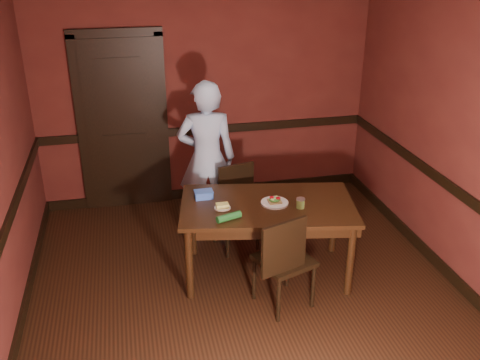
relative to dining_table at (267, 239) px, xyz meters
name	(u,v)px	position (x,y,z in m)	size (l,w,h in m)	color
floor	(248,298)	(-0.27, -0.38, -0.38)	(4.00, 4.50, 0.01)	black
wall_back	(206,94)	(-0.27, 1.87, 0.97)	(4.00, 0.02, 2.70)	#551F19
wall_front	(366,352)	(-0.27, -2.63, 0.97)	(4.00, 0.02, 2.70)	#551F19
wall_right	(466,145)	(1.73, -0.38, 0.97)	(0.02, 4.50, 2.70)	#551F19
dado_back	(207,130)	(-0.27, 1.85, 0.52)	(4.00, 0.03, 0.10)	black
dado_left	(3,238)	(-2.26, -0.38, 0.52)	(0.03, 4.50, 0.10)	black
dado_right	(456,191)	(1.71, -0.38, 0.52)	(0.03, 4.50, 0.10)	black
baseboard_back	(209,191)	(-0.27, 1.85, -0.32)	(4.00, 0.03, 0.12)	black
baseboard_left	(21,324)	(-2.26, -0.38, -0.32)	(0.03, 4.50, 0.12)	black
baseboard_right	(442,267)	(1.71, -0.38, -0.32)	(0.03, 4.50, 0.12)	black
door	(123,121)	(-1.27, 1.83, 0.71)	(1.05, 0.07, 2.20)	black
dining_table	(267,239)	(0.00, 0.00, 0.00)	(1.63, 0.92, 0.76)	black
chair_far	(236,210)	(-0.19, 0.56, 0.06)	(0.41, 0.41, 0.88)	black
chair_near	(284,259)	(0.02, -0.51, 0.09)	(0.44, 0.44, 0.94)	black
person	(207,159)	(-0.42, 1.00, 0.48)	(0.63, 0.41, 1.73)	#A3BDDF
sandwich_plate	(275,202)	(0.06, -0.01, 0.40)	(0.26, 0.26, 0.07)	silver
sauce_jar	(301,203)	(0.27, -0.15, 0.43)	(0.08, 0.08, 0.10)	olive
cheese_saucer	(222,207)	(-0.43, 0.00, 0.40)	(0.15, 0.15, 0.05)	silver
food_tub	(204,194)	(-0.57, 0.25, 0.42)	(0.18, 0.12, 0.08)	blue
wrapped_veg	(229,217)	(-0.42, -0.24, 0.41)	(0.06, 0.06, 0.23)	#1B5621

